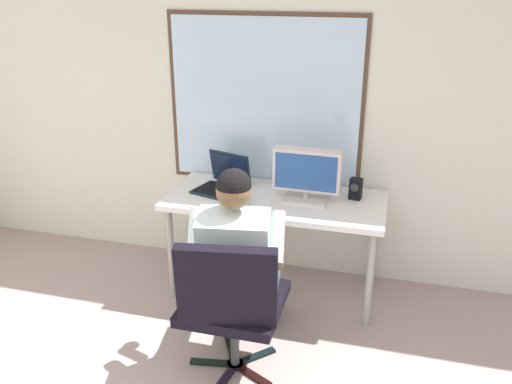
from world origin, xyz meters
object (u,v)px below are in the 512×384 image
wine_glass (246,192)px  desk_speaker (356,189)px  office_chair (231,300)px  laptop (224,180)px  desk (276,207)px  crt_monitor (307,173)px  person_seated (238,258)px

wine_glass → desk_speaker: (0.69, 0.29, -0.02)m
office_chair → wine_glass: (-0.15, 0.82, 0.28)m
laptop → wine_glass: laptop is taller
desk → desk_speaker: size_ratio=10.29×
crt_monitor → laptop: crt_monitor is taller
office_chair → desk_speaker: size_ratio=6.37×
desk → wine_glass: size_ratio=11.41×
desk → crt_monitor: bearing=6.2°
person_seated → desk_speaker: (0.58, 0.85, 0.16)m
person_seated → wine_glass: size_ratio=9.39×
desk → person_seated: 0.73m
office_chair → laptop: 1.14m
wine_glass → laptop: bearing=135.1°
desk → crt_monitor: 0.34m
wine_glass → desk_speaker: 0.75m
person_seated → desk_speaker: size_ratio=8.47×
crt_monitor → desk_speaker: 0.36m
crt_monitor → wine_glass: size_ratio=3.48×
office_chair → crt_monitor: 1.10m
crt_monitor → desk_speaker: size_ratio=3.14×
person_seated → wine_glass: person_seated is taller
desk → desk_speaker: (0.52, 0.12, 0.14)m
wine_glass → desk: bearing=44.7°
desk_speaker → office_chair: bearing=-116.1°
desk → person_seated: bearing=-94.1°
crt_monitor → wine_glass: bearing=-153.3°
office_chair → person_seated: (-0.04, 0.26, 0.11)m
desk → crt_monitor: size_ratio=3.28×
crt_monitor → laptop: bearing=176.4°
laptop → wine_glass: size_ratio=3.06×
person_seated → desk_speaker: bearing=55.9°
office_chair → person_seated: size_ratio=0.75×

